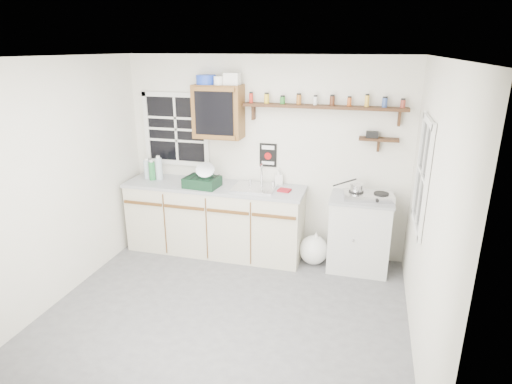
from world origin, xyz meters
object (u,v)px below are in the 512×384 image
main_cabinet (215,218)px  spice_shelf (323,106)px  hotplate (368,196)px  right_cabinet (359,233)px  dish_rack (203,179)px  upper_cabinet (218,112)px

main_cabinet → spice_shelf: bearing=9.2°
main_cabinet → hotplate: size_ratio=3.86×
hotplate → right_cabinet: bearing=156.3°
main_cabinet → right_cabinet: bearing=0.8°
spice_shelf → dish_rack: bearing=-167.2°
right_cabinet → dish_rack: size_ratio=2.06×
spice_shelf → hotplate: spice_shelf is taller
right_cabinet → spice_shelf: 1.57m
upper_cabinet → dish_rack: size_ratio=1.47×
dish_rack → hotplate: bearing=8.3°
upper_cabinet → spice_shelf: upper_cabinet is taller
right_cabinet → hotplate: (0.07, -0.02, 0.49)m
right_cabinet → hotplate: hotplate is taller
dish_rack → hotplate: size_ratio=0.74×
dish_rack → right_cabinet: bearing=9.0°
right_cabinet → dish_rack: bearing=-176.1°
upper_cabinet → hotplate: upper_cabinet is taller
right_cabinet → dish_rack: 2.02m
spice_shelf → hotplate: 1.17m
right_cabinet → upper_cabinet: 2.26m
upper_cabinet → dish_rack: bearing=-117.9°
dish_rack → hotplate: 2.01m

